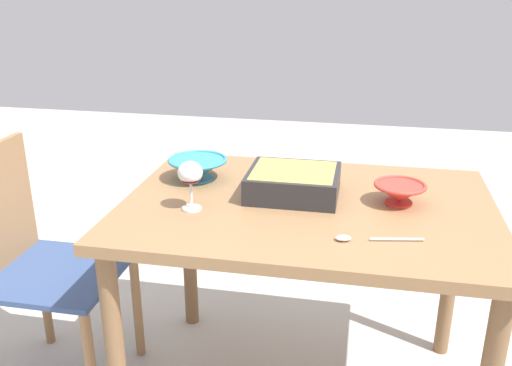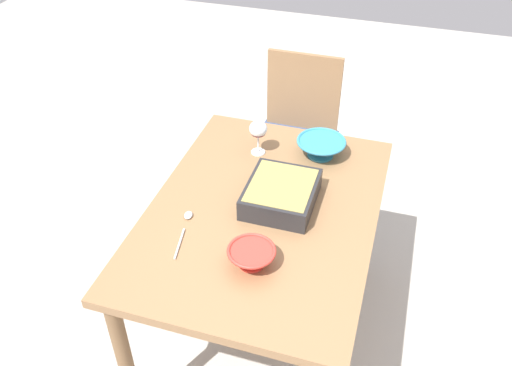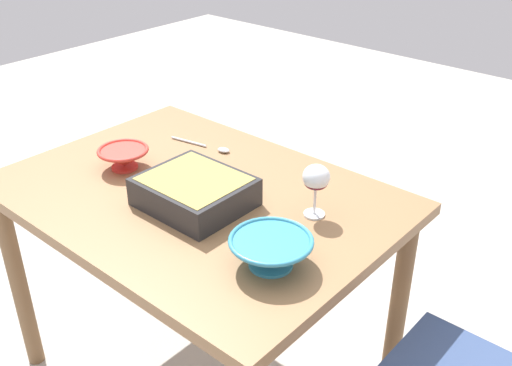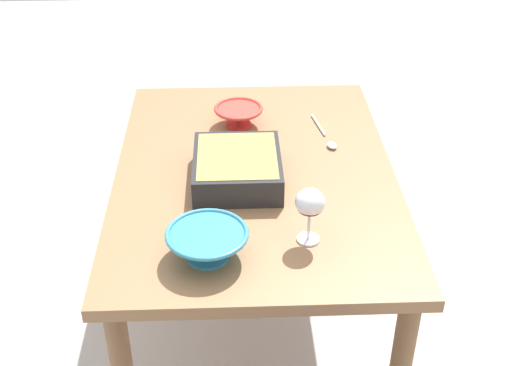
{
  "view_description": "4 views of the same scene",
  "coord_description": "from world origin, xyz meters",
  "px_view_note": "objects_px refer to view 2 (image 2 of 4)",
  "views": [
    {
      "loc": [
        0.16,
        -1.65,
        1.46
      ],
      "look_at": [
        -0.17,
        -0.02,
        0.83
      ],
      "focal_mm": 39.09,
      "sensor_mm": 36.0,
      "label": 1
    },
    {
      "loc": [
        1.48,
        0.43,
        2.1
      ],
      "look_at": [
        -0.09,
        -0.06,
        0.81
      ],
      "focal_mm": 37.69,
      "sensor_mm": 36.0,
      "label": 2
    },
    {
      "loc": [
        -1.16,
        1.06,
        1.66
      ],
      "look_at": [
        -0.22,
        -0.03,
        0.86
      ],
      "focal_mm": 41.67,
      "sensor_mm": 36.0,
      "label": 3
    },
    {
      "loc": [
        -1.74,
        0.07,
        1.87
      ],
      "look_at": [
        -0.2,
        0.0,
        0.85
      ],
      "focal_mm": 47.31,
      "sensor_mm": 36.0,
      "label": 4
    }
  ],
  "objects_px": {
    "mixing_bowl": "(252,256)",
    "wine_glass": "(258,131)",
    "chair": "(297,133)",
    "small_bowl": "(321,147)",
    "serving_spoon": "(185,224)",
    "dining_table": "(263,228)",
    "casserole_dish": "(281,193)"
  },
  "relations": [
    {
      "from": "chair",
      "to": "mixing_bowl",
      "type": "relative_size",
      "value": 5.53
    },
    {
      "from": "small_bowl",
      "to": "dining_table",
      "type": "bearing_deg",
      "value": -18.34
    },
    {
      "from": "casserole_dish",
      "to": "mixing_bowl",
      "type": "relative_size",
      "value": 1.79
    },
    {
      "from": "dining_table",
      "to": "casserole_dish",
      "type": "bearing_deg",
      "value": 135.16
    },
    {
      "from": "chair",
      "to": "mixing_bowl",
      "type": "xyz_separation_m",
      "value": [
        1.24,
        0.13,
        0.31
      ]
    },
    {
      "from": "chair",
      "to": "small_bowl",
      "type": "relative_size",
      "value": 4.34
    },
    {
      "from": "chair",
      "to": "casserole_dish",
      "type": "xyz_separation_m",
      "value": [
        0.9,
        0.15,
        0.31
      ]
    },
    {
      "from": "wine_glass",
      "to": "small_bowl",
      "type": "distance_m",
      "value": 0.28
    },
    {
      "from": "chair",
      "to": "serving_spoon",
      "type": "relative_size",
      "value": 3.76
    },
    {
      "from": "chair",
      "to": "wine_glass",
      "type": "relative_size",
      "value": 5.8
    },
    {
      "from": "casserole_dish",
      "to": "mixing_bowl",
      "type": "bearing_deg",
      "value": -1.73
    },
    {
      "from": "dining_table",
      "to": "small_bowl",
      "type": "distance_m",
      "value": 0.45
    },
    {
      "from": "chair",
      "to": "small_bowl",
      "type": "bearing_deg",
      "value": 22.32
    },
    {
      "from": "chair",
      "to": "dining_table",
      "type": "bearing_deg",
      "value": 5.42
    },
    {
      "from": "dining_table",
      "to": "small_bowl",
      "type": "height_order",
      "value": "small_bowl"
    },
    {
      "from": "wine_glass",
      "to": "mixing_bowl",
      "type": "distance_m",
      "value": 0.66
    },
    {
      "from": "chair",
      "to": "small_bowl",
      "type": "height_order",
      "value": "chair"
    },
    {
      "from": "wine_glass",
      "to": "serving_spoon",
      "type": "relative_size",
      "value": 0.65
    },
    {
      "from": "chair",
      "to": "wine_glass",
      "type": "height_order",
      "value": "wine_glass"
    },
    {
      "from": "mixing_bowl",
      "to": "dining_table",
      "type": "bearing_deg",
      "value": -171.28
    },
    {
      "from": "mixing_bowl",
      "to": "wine_glass",
      "type": "bearing_deg",
      "value": -164.98
    },
    {
      "from": "small_bowl",
      "to": "serving_spoon",
      "type": "distance_m",
      "value": 0.7
    },
    {
      "from": "chair",
      "to": "casserole_dish",
      "type": "relative_size",
      "value": 3.09
    },
    {
      "from": "dining_table",
      "to": "serving_spoon",
      "type": "relative_size",
      "value": 4.88
    },
    {
      "from": "dining_table",
      "to": "mixing_bowl",
      "type": "bearing_deg",
      "value": 8.72
    },
    {
      "from": "small_bowl",
      "to": "casserole_dish",
      "type": "bearing_deg",
      "value": -12.91
    },
    {
      "from": "dining_table",
      "to": "wine_glass",
      "type": "bearing_deg",
      "value": -160.07
    },
    {
      "from": "serving_spoon",
      "to": "chair",
      "type": "bearing_deg",
      "value": 172.29
    },
    {
      "from": "mixing_bowl",
      "to": "small_bowl",
      "type": "height_order",
      "value": "small_bowl"
    },
    {
      "from": "wine_glass",
      "to": "casserole_dish",
      "type": "bearing_deg",
      "value": 31.51
    },
    {
      "from": "wine_glass",
      "to": "chair",
      "type": "bearing_deg",
      "value": 176.64
    },
    {
      "from": "wine_glass",
      "to": "small_bowl",
      "type": "height_order",
      "value": "wine_glass"
    }
  ]
}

